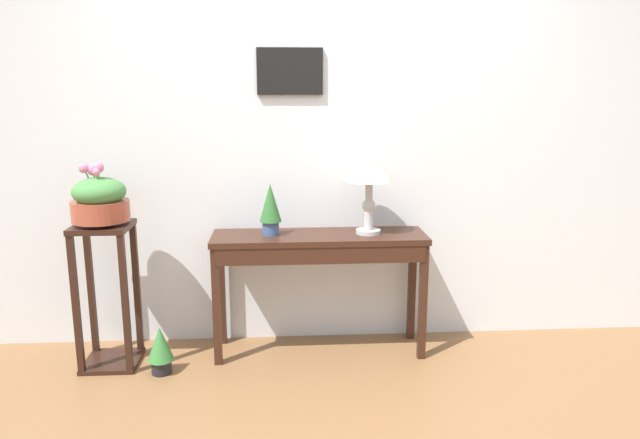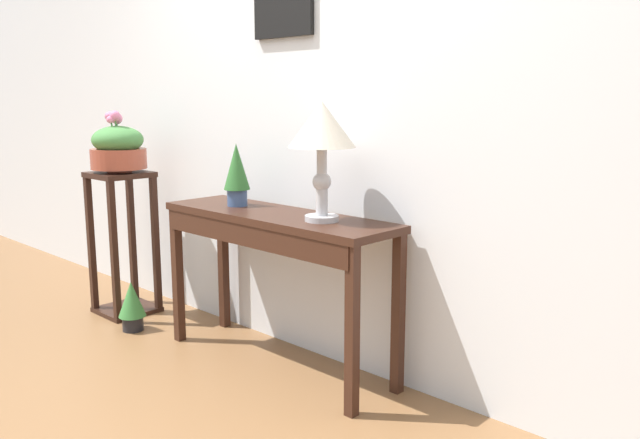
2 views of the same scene
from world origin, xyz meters
The scene contains 7 objects.
back_wall_with_art centered at (0.00, 1.30, 1.40)m, with size 9.00×0.13×2.80m.
console_table centered at (-0.03, 1.01, 0.64)m, with size 1.29×0.37×0.75m.
table_lamp centered at (0.26, 1.03, 1.14)m, with size 0.29×0.29×0.52m.
potted_plant_on_console centered at (-0.32, 1.03, 0.92)m, with size 0.13×0.13×0.31m.
pedestal_stand_left centered at (-1.28, 0.93, 0.43)m, with size 0.32×0.32×0.86m.
planter_bowl_wide centered at (-1.28, 0.93, 1.00)m, with size 0.32×0.32×0.36m.
potted_plant_floor centered at (-0.96, 0.78, 0.16)m, with size 0.15×0.15×0.28m.
Camera 2 is at (2.19, -0.99, 1.28)m, focal length 36.54 mm.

